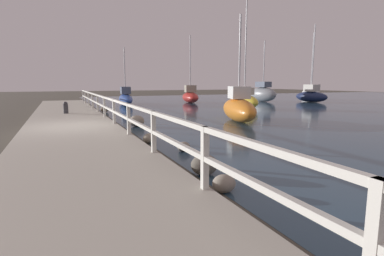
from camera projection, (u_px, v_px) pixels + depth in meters
ground_plane at (72, 133)px, 11.35m from camera, size 120.00×120.00×0.00m
dock_walkway at (72, 130)px, 11.33m from camera, size 3.39×36.00×0.27m
railing at (114, 107)px, 11.85m from camera, size 0.10×32.50×0.98m
boulder_downstream at (150, 138)px, 9.39m from camera, size 0.42×0.38×0.32m
boulder_near_dock at (137, 121)px, 12.95m from camera, size 0.65×0.59×0.49m
boulder_upstream at (105, 109)px, 19.09m from camera, size 0.53×0.47×0.39m
boulder_water_edge at (224, 184)px, 5.19m from camera, size 0.42×0.38×0.31m
boulder_mid_strip at (184, 147)px, 8.29m from camera, size 0.36×0.33×0.27m
boulder_far_strip at (204, 165)px, 6.17m from camera, size 0.57×0.51×0.43m
mooring_bollard at (66, 107)px, 15.91m from camera, size 0.25×0.25×0.63m
sailboat_orange at (239, 108)px, 14.73m from camera, size 2.60×4.61×5.08m
sailboat_yellow at (244, 100)px, 21.91m from camera, size 1.78×3.85×7.86m
sailboat_gray at (263, 93)px, 29.74m from camera, size 1.71×3.50×5.90m
sailboat_navy at (311, 95)px, 29.18m from camera, size 1.48×3.75×7.36m
sailboat_red at (190, 96)px, 28.32m from camera, size 2.21×4.13×6.18m
sailboat_white at (310, 93)px, 33.36m from camera, size 1.89×3.57×7.27m
sailboat_blue at (126, 98)px, 26.13m from camera, size 1.76×5.67×4.85m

